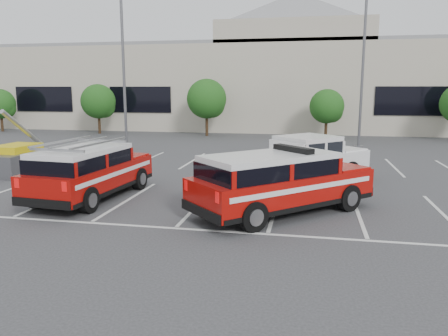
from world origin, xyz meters
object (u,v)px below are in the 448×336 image
Objects in this scene: light_pole_mid at (363,71)px; tree_far_left at (1,105)px; tree_mid_left at (208,100)px; fire_chief_suv at (280,187)px; tree_left at (99,103)px; tree_mid_right at (328,108)px; convention_building at (277,82)px; light_pole_left at (124,70)px; ladder_suv at (90,175)px; white_pickup at (298,166)px; utility_rig at (14,160)px.

tree_far_left is at bearing 169.27° from light_pole_mid.
tree_mid_left reaches higher than tree_far_left.
fire_chief_suv is (7.78, -22.69, -2.15)m from tree_mid_left.
tree_mid_right is at bearing -0.00° from tree_left.
convention_building is at bearing 116.57° from tree_mid_right.
convention_building reaches higher than tree_left.
tree_far_left and tree_mid_right have the same top height.
ladder_suv is at bearing -72.25° from light_pole_left.
fire_chief_suv is at bearing -51.56° from white_pickup.
fire_chief_suv is 0.94× the size of white_pickup.
convention_building reaches higher than tree_mid_right.
tree_mid_left is 10.01m from tree_mid_right.
tree_left reaches higher than fire_chief_suv.
tree_mid_right is (20.00, -0.00, -0.27)m from tree_left.
tree_mid_right is 22.85m from fire_chief_suv.
fire_chief_suv is 1.04× the size of ladder_suv.
utility_rig is at bearing -135.99° from white_pickup.
convention_building is 16.24× the size of utility_rig.
convention_building is at bearing 113.26° from light_pole_mid.
tree_far_left is at bearing -168.90° from white_pickup.
utility_rig is (4.73, -18.24, -2.16)m from tree_left.
convention_building is 9.40× the size of white_pickup.
ladder_suv is (-9.22, -22.14, -1.62)m from tree_mid_right.
light_pole_left is at bearing 176.51° from fire_chief_suv.
tree_far_left is 0.90× the size of tree_left.
light_pole_mid is 1.78× the size of ladder_suv.
light_pole_left is 1.00× the size of light_pole_mid.
light_pole_mid reaches higher than tree_left.
fire_chief_suv is (27.78, -22.69, -1.61)m from tree_far_left.
light_pole_left is 15.52m from light_pole_mid.
tree_mid_right is 23.87m from utility_rig.
light_pole_mid reaches higher than fire_chief_suv.
fire_chief_suv is at bearing -71.07° from tree_mid_left.
light_pole_left is at bearing -142.50° from tree_mid_right.
fire_chief_suv reaches higher than white_pickup.
tree_mid_left reaches higher than white_pickup.
tree_mid_right is 24.04m from ladder_suv.
convention_building is 11.20m from tree_mid_right.
convention_building is 15.04× the size of tree_far_left.
light_pole_left reaches higher than fire_chief_suv.
tree_left is at bearing 121.15° from ladder_suv.
tree_far_left is at bearing -158.63° from convention_building.
tree_mid_left is at bearing 76.36° from utility_rig.
convention_building reaches higher than utility_rig.
utility_rig reaches higher than fire_chief_suv.
fire_chief_suv is at bearing -85.26° from convention_building.
white_pickup is at bearing 2.53° from utility_rig.
utility_rig is (-17.18, -12.20, -4.57)m from light_pole_mid.
fire_chief_suv is at bearing -49.30° from light_pole_left.
tree_mid_left reaches higher than tree_left.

